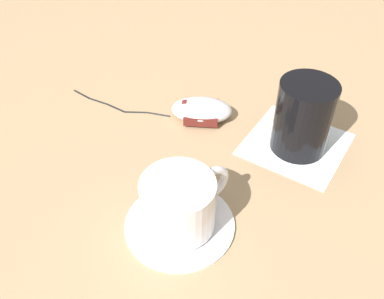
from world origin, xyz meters
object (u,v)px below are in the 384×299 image
Objects in this scene: computer_mouse at (202,110)px; drinking_glass at (303,117)px; coffee_cup at (180,203)px; saucer at (180,223)px.

computer_mouse is 0.91× the size of drinking_glass.
computer_mouse is (-0.00, -0.22, -0.03)m from coffee_cup.
coffee_cup is at bearing -135.15° from saucer.
drinking_glass is at bearing -132.30° from saucer.
drinking_glass is at bearing 161.51° from computer_mouse.
saucer is at bearing 47.70° from drinking_glass.
drinking_glass reaches higher than computer_mouse.
coffee_cup is at bearing 89.58° from computer_mouse.
computer_mouse is at bearing -90.63° from saucer.
saucer is 1.39× the size of computer_mouse.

